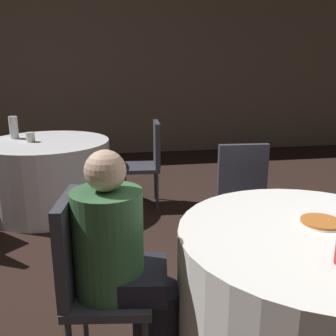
% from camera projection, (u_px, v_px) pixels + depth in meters
% --- Properties ---
extents(wall_back, '(16.00, 0.06, 2.80)m').
position_uv_depth(wall_back, '(168.00, 70.00, 6.34)').
color(wall_back, '#7A6B5B').
rests_on(wall_back, ground_plane).
extents(table_near, '(1.27, 1.27, 0.73)m').
position_uv_depth(table_near, '(306.00, 300.00, 1.84)').
color(table_near, white).
rests_on(table_near, ground_plane).
extents(table_far, '(1.29, 1.29, 0.73)m').
position_uv_depth(table_far, '(49.00, 175.00, 3.93)').
color(table_far, silver).
rests_on(table_far, ground_plane).
extents(chair_near_west, '(0.46, 0.45, 0.91)m').
position_uv_depth(chair_near_west, '(89.00, 272.00, 1.76)').
color(chair_near_west, '#383842').
rests_on(chair_near_west, ground_plane).
extents(chair_near_north, '(0.43, 0.43, 0.91)m').
position_uv_depth(chair_near_north, '(245.00, 195.00, 2.80)').
color(chair_near_north, '#383842').
rests_on(chair_near_north, ground_plane).
extents(chair_far_east, '(0.43, 0.43, 0.91)m').
position_uv_depth(chair_far_east, '(149.00, 157.00, 3.98)').
color(chair_far_east, '#383842').
rests_on(chair_far_east, ground_plane).
extents(person_green_jacket, '(0.50, 0.35, 1.13)m').
position_uv_depth(person_green_jacket, '(125.00, 266.00, 1.76)').
color(person_green_jacket, black).
rests_on(person_green_jacket, ground_plane).
extents(pizza_plate_near, '(0.21, 0.21, 0.02)m').
position_uv_depth(pizza_plate_near, '(321.00, 222.00, 1.83)').
color(pizza_plate_near, white).
rests_on(pizza_plate_near, table_near).
extents(bottle_far, '(0.09, 0.09, 0.23)m').
position_uv_depth(bottle_far, '(14.00, 127.00, 3.94)').
color(bottle_far, white).
rests_on(bottle_far, table_far).
extents(cup_far, '(0.09, 0.09, 0.10)m').
position_uv_depth(cup_far, '(30.00, 137.00, 3.79)').
color(cup_far, silver).
rests_on(cup_far, table_far).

